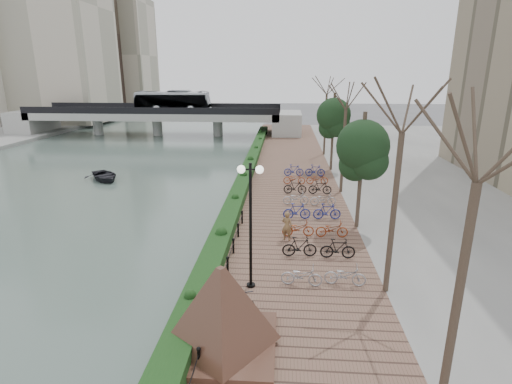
# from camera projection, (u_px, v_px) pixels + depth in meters

# --- Properties ---
(ground) EXTENTS (220.00, 220.00, 0.00)m
(ground) POSITION_uv_depth(u_px,v_px,m) (180.00, 322.00, 15.00)
(ground) COLOR #59595B
(ground) RESTS_ON ground
(river_water) EXTENTS (30.00, 130.00, 0.02)m
(river_water) POSITION_uv_depth(u_px,v_px,m) (96.00, 166.00, 39.92)
(river_water) COLOR #4F6359
(river_water) RESTS_ON ground
(promenade) EXTENTS (8.00, 75.00, 0.50)m
(promenade) POSITION_uv_depth(u_px,v_px,m) (287.00, 188.00, 31.36)
(promenade) COLOR brown
(promenade) RESTS_ON ground
(inland_pavement) EXTENTS (24.00, 75.00, 0.50)m
(inland_pavement) POSITION_uv_depth(u_px,v_px,m) (498.00, 192.00, 30.24)
(inland_pavement) COLOR slate
(inland_pavement) RESTS_ON ground
(hedge) EXTENTS (1.10, 56.00, 0.60)m
(hedge) POSITION_uv_depth(u_px,v_px,m) (247.00, 173.00, 33.82)
(hedge) COLOR #143714
(hedge) RESTS_ON promenade
(chain_fence) EXTENTS (0.10, 14.10, 0.70)m
(chain_fence) POSITION_uv_depth(u_px,v_px,m) (224.00, 277.00, 16.57)
(chain_fence) COLOR black
(chain_fence) RESTS_ON promenade
(granite_monument) EXTENTS (4.35, 4.35, 2.80)m
(granite_monument) POSITION_uv_depth(u_px,v_px,m) (222.00, 307.00, 12.52)
(granite_monument) COLOR #43271C
(granite_monument) RESTS_ON promenade
(lamppost) EXTENTS (1.02, 0.32, 5.22)m
(lamppost) POSITION_uv_depth(u_px,v_px,m) (250.00, 201.00, 15.45)
(lamppost) COLOR black
(lamppost) RESTS_ON promenade
(motorcycle) EXTENTS (0.93, 1.60, 0.95)m
(motorcycle) POSITION_uv_depth(u_px,v_px,m) (251.00, 313.00, 13.86)
(motorcycle) COLOR black
(motorcycle) RESTS_ON promenade
(pedestrian) EXTENTS (0.67, 0.57, 1.58)m
(pedestrian) POSITION_uv_depth(u_px,v_px,m) (287.00, 226.00, 20.85)
(pedestrian) COLOR brown
(pedestrian) RESTS_ON promenade
(bicycle_parking) EXTENTS (2.40, 19.89, 1.00)m
(bicycle_parking) POSITION_uv_depth(u_px,v_px,m) (311.00, 205.00, 25.02)
(bicycle_parking) COLOR #9F9EA2
(bicycle_parking) RESTS_ON promenade
(street_trees) EXTENTS (3.20, 37.12, 6.80)m
(street_trees) POSITION_uv_depth(u_px,v_px,m) (350.00, 159.00, 25.49)
(street_trees) COLOR #35281F
(street_trees) RESTS_ON promenade
(bridge) EXTENTS (36.00, 10.77, 6.50)m
(bridge) POSITION_uv_depth(u_px,v_px,m) (160.00, 112.00, 58.01)
(bridge) COLOR #A7A7A2
(bridge) RESTS_ON ground
(boat) EXTENTS (4.57, 4.66, 0.79)m
(boat) POSITION_uv_depth(u_px,v_px,m) (104.00, 176.00, 34.42)
(boat) COLOR black
(boat) RESTS_ON river_water
(far_buildings) EXTENTS (35.00, 38.00, 38.00)m
(far_buildings) POSITION_uv_depth(u_px,v_px,m) (49.00, 33.00, 76.20)
(far_buildings) COLOR #BEB39E
(far_buildings) RESTS_ON far_bank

